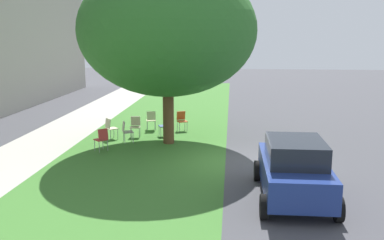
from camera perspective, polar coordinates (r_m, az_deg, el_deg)
name	(u,v)px	position (r m, az deg, el deg)	size (l,w,h in m)	color
ground	(231,161)	(15.21, 5.19, -5.37)	(80.00, 80.00, 0.00)	#424247
grass_verge	(141,158)	(15.53, -6.75, -5.03)	(48.00, 6.00, 0.01)	#3D752D
sidewalk_strip	(22,155)	(16.98, -21.48, -4.33)	(48.00, 2.80, 0.01)	#ADA89E
street_tree	(167,31)	(17.03, -3.25, 11.66)	(6.87, 6.87, 7.01)	brown
chair_0	(165,124)	(18.69, -3.53, -0.54)	(0.54, 0.54, 0.88)	#335184
chair_1	(126,130)	(17.69, -8.65, -1.33)	(0.54, 0.55, 0.88)	#ADA393
chair_2	(135,125)	(18.64, -7.46, -0.65)	(0.46, 0.46, 0.88)	beige
chair_3	(182,119)	(19.70, -1.37, 0.09)	(0.55, 0.55, 0.88)	#C64C1E
chair_4	(151,119)	(19.89, -5.40, 0.15)	(0.51, 0.50, 0.88)	beige
chair_5	(110,127)	(18.43, -10.70, -0.89)	(0.59, 0.59, 0.88)	beige
chair_6	(102,138)	(16.56, -11.79, -2.32)	(0.59, 0.59, 0.88)	#B7332D
parked_car	(294,169)	(11.85, 13.27, -6.27)	(3.70, 1.92, 1.65)	navy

